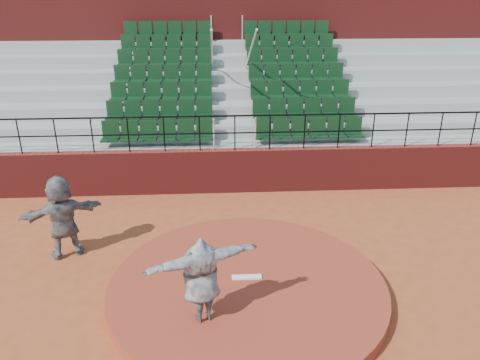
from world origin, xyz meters
The scene contains 9 objects.
ground centered at (0.00, 0.00, 0.00)m, with size 90.00×90.00×0.00m, color #A74925.
pitchers_mound centered at (0.00, 0.00, 0.12)m, with size 5.50×5.50×0.25m, color #9B3722.
pitching_rubber centered at (0.00, 0.15, 0.27)m, with size 0.60×0.15×0.03m, color white.
boundary_wall centered at (0.00, 5.00, 0.65)m, with size 24.00×0.30×1.30m, color maroon.
wall_railing centered at (0.00, 5.00, 2.03)m, with size 24.04×0.05×1.03m.
seating_deck centered at (0.00, 8.65, 1.44)m, with size 24.00×5.97×4.63m.
press_box_facade centered at (0.00, 12.60, 3.55)m, with size 24.00×3.00×7.10m, color maroon.
pitcher centered at (-0.87, -1.03, 1.07)m, with size 2.01×0.55×1.64m, color black.
fielder centered at (-3.99, 1.67, 0.96)m, with size 1.79×0.57×1.93m, color black.
Camera 1 is at (-0.60, -7.74, 5.73)m, focal length 35.00 mm.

